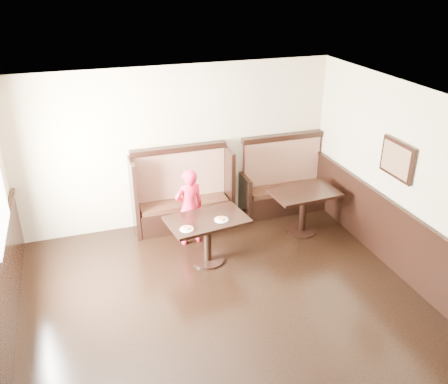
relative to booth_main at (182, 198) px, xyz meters
name	(u,v)px	position (x,y,z in m)	size (l,w,h in m)	color
ground	(249,350)	(0.00, -3.30, -0.53)	(7.00, 7.00, 0.00)	black
room_shell	(218,297)	(-0.30, -3.01, 0.14)	(7.00, 7.00, 7.00)	#C2B28D
booth_main	(182,198)	(0.00, 0.00, 0.00)	(1.75, 0.72, 1.45)	black
booth_neighbor	(283,186)	(1.95, 0.00, -0.05)	(1.65, 0.72, 1.45)	black
table_main	(207,229)	(0.08, -1.28, 0.06)	(1.28, 0.90, 0.76)	black
table_neighbor	(304,202)	(1.91, -0.90, 0.05)	(1.16, 0.80, 0.78)	black
child	(189,207)	(-0.03, -0.65, 0.14)	(0.48, 0.32, 1.33)	red
pizza_plate_left	(187,229)	(-0.29, -1.50, 0.25)	(0.21, 0.21, 0.04)	white
pizza_plate_right	(221,219)	(0.27, -1.38, 0.25)	(0.21, 0.21, 0.04)	white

